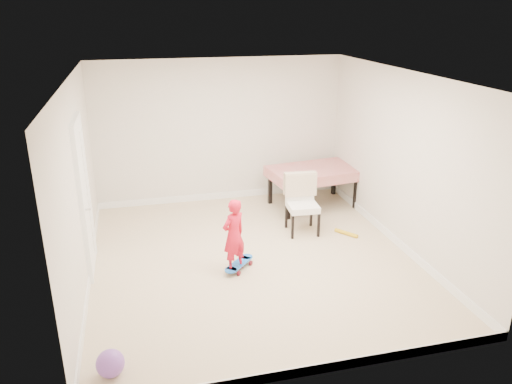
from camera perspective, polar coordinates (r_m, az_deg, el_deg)
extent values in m
plane|color=#C9B18B|center=(7.27, -0.39, -7.64)|extent=(5.00, 5.00, 0.00)
cube|color=white|center=(6.46, -0.44, 12.97)|extent=(4.50, 5.00, 0.04)
cube|color=beige|center=(9.09, -4.11, 6.91)|extent=(4.50, 0.04, 2.60)
cube|color=beige|center=(4.56, 6.96, -7.43)|extent=(4.50, 0.04, 2.60)
cube|color=beige|center=(6.63, -19.52, 0.55)|extent=(0.04, 5.00, 2.60)
cube|color=beige|center=(7.57, 16.26, 3.33)|extent=(0.04, 5.00, 2.60)
cube|color=white|center=(7.00, -19.00, -0.75)|extent=(0.11, 0.94, 2.11)
cube|color=white|center=(9.47, -3.93, -0.39)|extent=(4.50, 0.02, 0.12)
cube|color=white|center=(5.25, 6.39, -19.53)|extent=(4.50, 0.02, 0.12)
cube|color=white|center=(7.12, -18.42, -8.88)|extent=(0.02, 5.00, 0.12)
cube|color=white|center=(8.01, 15.45, -5.17)|extent=(0.02, 5.00, 0.12)
imported|color=red|center=(6.72, -2.56, -5.22)|extent=(0.45, 0.40, 1.02)
sphere|color=purple|center=(5.36, -16.31, -18.29)|extent=(0.28, 0.28, 0.28)
cylinder|color=gold|center=(8.10, 10.27, -4.65)|extent=(0.29, 0.36, 0.06)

